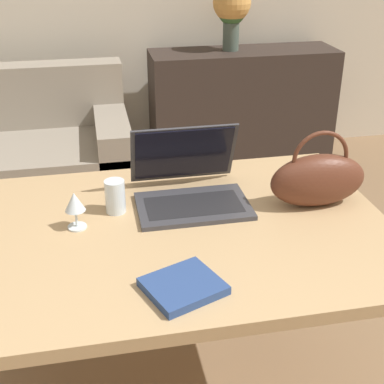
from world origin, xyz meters
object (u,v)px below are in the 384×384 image
at_px(drinking_glass, 115,196).
at_px(laptop, 189,181).
at_px(handbag, 318,179).
at_px(flower_vase, 232,8).
at_px(wine_glass, 75,204).

bearing_deg(drinking_glass, laptop, 11.87).
xyz_separation_m(handbag, flower_vase, (0.27, 2.12, 0.24)).
height_order(wine_glass, handbag, handbag).
bearing_deg(handbag, drinking_glass, 172.78).
height_order(laptop, wine_glass, laptop).
height_order(drinking_glass, wine_glass, wine_glass).
height_order(handbag, flower_vase, flower_vase).
distance_m(drinking_glass, flower_vase, 2.26).
xyz_separation_m(drinking_glass, wine_glass, (-0.13, -0.08, 0.03)).
relative_size(handbag, flower_vase, 0.74).
xyz_separation_m(drinking_glass, flower_vase, (0.93, 2.04, 0.28)).
bearing_deg(laptop, flower_vase, 71.10).
relative_size(laptop, flower_vase, 0.85).
relative_size(laptop, wine_glass, 3.04).
distance_m(drinking_glass, handbag, 0.67).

